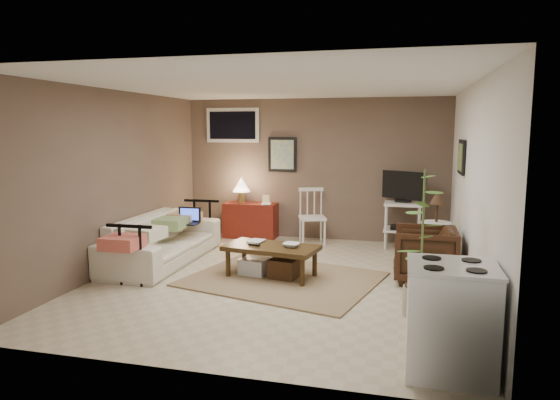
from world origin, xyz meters
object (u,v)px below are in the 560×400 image
(coffee_table, at_px, (271,259))
(red_console, at_px, (250,217))
(spindle_chair, at_px, (312,218))
(tv_stand, at_px, (403,208))
(armchair, at_px, (425,252))
(sofa, at_px, (163,232))
(potted_plant, at_px, (422,238))
(side_table, at_px, (436,221))
(stove, at_px, (450,319))

(coffee_table, bearing_deg, red_console, 113.75)
(spindle_chair, relative_size, tv_stand, 0.74)
(spindle_chair, height_order, armchair, spindle_chair)
(sofa, bearing_deg, coffee_table, -102.34)
(red_console, relative_size, spindle_chair, 1.15)
(red_console, distance_m, potted_plant, 4.22)
(sofa, relative_size, side_table, 2.10)
(coffee_table, bearing_deg, armchair, 9.52)
(stove, bearing_deg, sofa, 146.33)
(side_table, bearing_deg, tv_stand, 111.33)
(red_console, xyz_separation_m, armchair, (2.88, -1.91, 0.01))
(coffee_table, distance_m, stove, 2.89)
(spindle_chair, relative_size, stove, 1.05)
(sofa, distance_m, red_console, 1.99)
(side_table, bearing_deg, potted_plant, -97.57)
(sofa, relative_size, tv_stand, 1.83)
(armchair, bearing_deg, spindle_chair, -134.55)
(sofa, relative_size, red_console, 2.13)
(red_console, xyz_separation_m, potted_plant, (2.79, -3.14, 0.44))
(stove, bearing_deg, coffee_table, 133.76)
(sofa, relative_size, potted_plant, 1.48)
(tv_stand, bearing_deg, stove, -84.69)
(red_console, height_order, stove, red_console)
(sofa, height_order, red_console, red_console)
(armchair, bearing_deg, sofa, -90.62)
(spindle_chair, relative_size, potted_plant, 0.60)
(red_console, relative_size, side_table, 0.98)
(armchair, xyz_separation_m, stove, (0.10, -2.40, 0.06))
(red_console, distance_m, spindle_chair, 1.16)
(coffee_table, xyz_separation_m, spindle_chair, (0.16, 2.04, 0.18))
(red_console, xyz_separation_m, spindle_chair, (1.14, -0.19, 0.06))
(spindle_chair, distance_m, potted_plant, 3.40)
(spindle_chair, bearing_deg, stove, -66.00)
(coffee_table, bearing_deg, potted_plant, -26.68)
(potted_plant, bearing_deg, sofa, 159.91)
(sofa, relative_size, armchair, 2.98)
(red_console, xyz_separation_m, tv_stand, (2.59, -0.17, 0.29))
(coffee_table, xyz_separation_m, potted_plant, (1.81, -0.91, 0.56))
(side_table, xyz_separation_m, potted_plant, (-0.24, -1.84, 0.14))
(red_console, bearing_deg, potted_plant, -48.36)
(side_table, xyz_separation_m, stove, (-0.06, -3.01, -0.23))
(spindle_chair, bearing_deg, tv_stand, 1.07)
(sofa, xyz_separation_m, tv_stand, (3.30, 1.70, 0.21))
(potted_plant, bearing_deg, red_console, 131.64)
(stove, bearing_deg, red_console, 124.61)
(potted_plant, bearing_deg, spindle_chair, 119.23)
(tv_stand, relative_size, side_table, 1.15)
(tv_stand, xyz_separation_m, armchair, (0.28, -1.75, -0.27))
(red_console, bearing_deg, stove, -55.39)
(stove, bearing_deg, potted_plant, 99.03)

